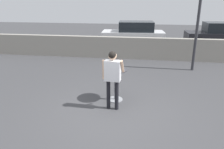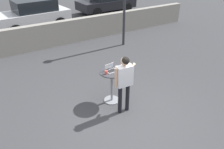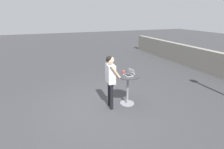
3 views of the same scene
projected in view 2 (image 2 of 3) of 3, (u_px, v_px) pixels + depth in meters
name	position (u px, v px, depth m)	size (l,w,h in m)	color
ground_plane	(130.00, 116.00, 6.09)	(50.00, 50.00, 0.00)	#3D3D3F
pavement_kerb	(52.00, 35.00, 10.42)	(16.95, 0.35, 1.16)	gray
cafe_table	(112.00, 82.00, 6.42)	(0.74, 0.74, 1.02)	gray
laptop	(111.00, 69.00, 6.27)	(0.34, 0.31, 0.20)	silver
coffee_mug	(106.00, 72.00, 6.09)	(0.11, 0.08, 0.11)	#C14C42
standing_person	(124.00, 78.00, 5.77)	(0.60, 0.36, 1.72)	black
parked_car_near_street	(33.00, 15.00, 12.62)	(4.21, 2.20, 1.71)	silver
parked_car_further_down	(107.00, 1.00, 16.45)	(4.39, 2.10, 1.60)	black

